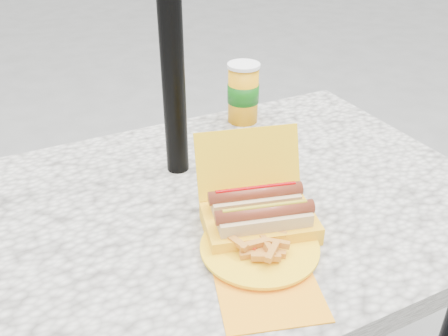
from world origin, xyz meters
name	(u,v)px	position (x,y,z in m)	size (l,w,h in m)	color
picnic_table	(208,244)	(0.00, 0.00, 0.64)	(1.20, 0.80, 0.75)	beige
umbrella_pole	(170,15)	(0.00, 0.16, 1.10)	(0.05, 0.05, 2.20)	black
hotdog_box	(259,212)	(0.05, -0.12, 0.79)	(0.25, 0.23, 0.16)	yellow
fries_plate	(259,250)	(0.02, -0.19, 0.76)	(0.25, 0.30, 0.04)	orange
soda_cup	(243,93)	(0.26, 0.32, 0.83)	(0.09, 0.09, 0.16)	#FAA20D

